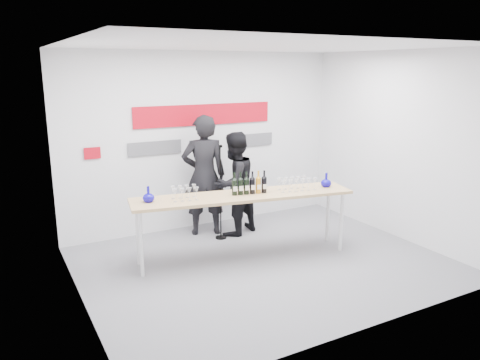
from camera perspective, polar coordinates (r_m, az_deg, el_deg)
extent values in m
plane|color=slate|center=(6.81, 2.97, -10.06)|extent=(5.00, 5.00, 0.00)
cube|color=silver|center=(8.11, -4.34, 4.80)|extent=(5.00, 0.04, 3.00)
cube|color=#B20717|center=(8.02, -4.31, 7.95)|extent=(2.50, 0.02, 0.35)
cube|color=#59595E|center=(7.76, -10.31, 3.86)|extent=(0.90, 0.02, 0.22)
cube|color=#59595E|center=(8.49, 1.30, 4.90)|extent=(0.90, 0.02, 0.22)
cube|color=#B20717|center=(7.52, -17.56, 3.13)|extent=(0.25, 0.02, 0.18)
cube|color=tan|center=(6.70, 0.41, -1.94)|extent=(3.26, 1.22, 0.04)
cylinder|color=silver|center=(6.36, -11.96, -7.67)|extent=(0.05, 0.05, 0.92)
cylinder|color=silver|center=(7.25, 12.25, -5.00)|extent=(0.05, 0.05, 0.92)
cylinder|color=silver|center=(6.76, -12.36, -6.40)|extent=(0.05, 0.05, 0.92)
cylinder|color=silver|center=(7.60, 10.65, -4.05)|extent=(0.05, 0.05, 0.92)
imported|color=black|center=(7.71, -4.41, 0.55)|extent=(0.84, 0.68, 2.00)
imported|color=black|center=(7.71, -0.71, -0.47)|extent=(1.01, 0.90, 1.72)
cylinder|color=black|center=(7.74, -2.34, -7.01)|extent=(0.18, 0.18, 0.02)
cylinder|color=black|center=(7.51, -2.39, -1.67)|extent=(0.02, 0.02, 1.51)
sphere|color=black|center=(7.32, -2.35, 4.15)|extent=(0.05, 0.05, 0.05)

